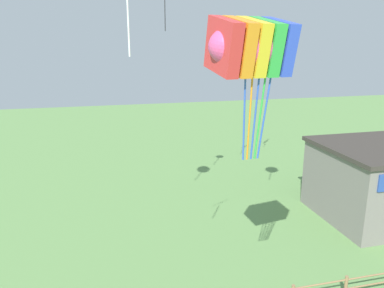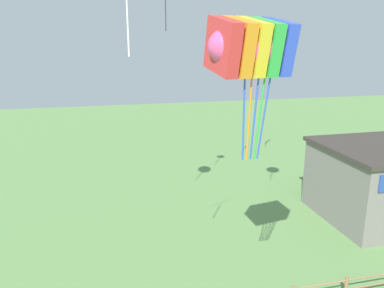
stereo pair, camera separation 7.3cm
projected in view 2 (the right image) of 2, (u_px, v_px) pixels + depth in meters
name	position (u px, v px, depth m)	size (l,w,h in m)	color
seaside_building	(380.00, 182.00, 22.07)	(6.80, 6.34, 4.44)	slate
kite_rainbow_parafoil	(250.00, 46.00, 10.56)	(2.84, 2.09, 4.19)	#E54C8C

